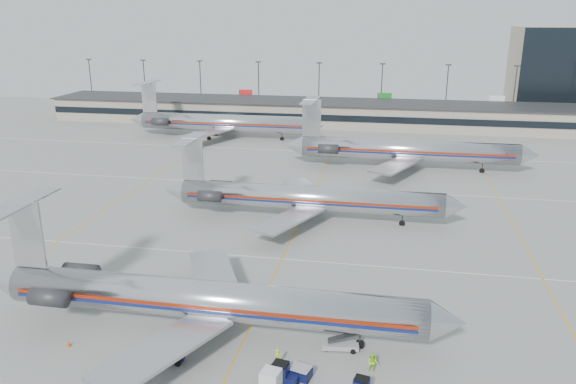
% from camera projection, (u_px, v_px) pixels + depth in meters
% --- Properties ---
extents(ground, '(260.00, 260.00, 0.00)m').
position_uv_depth(ground, '(263.00, 298.00, 59.00)').
color(ground, gray).
rests_on(ground, ground).
extents(apron_markings, '(160.00, 0.15, 0.02)m').
position_uv_depth(apron_markings, '(282.00, 259.00, 68.37)').
color(apron_markings, silver).
rests_on(apron_markings, ground).
extents(terminal, '(162.00, 17.00, 6.25)m').
position_uv_depth(terminal, '(345.00, 113.00, 149.84)').
color(terminal, gray).
rests_on(terminal, ground).
extents(light_mast_row, '(163.60, 0.40, 15.28)m').
position_uv_depth(light_mast_row, '(350.00, 86.00, 161.34)').
color(light_mast_row, '#38383D').
rests_on(light_mast_row, ground).
extents(distant_building, '(30.00, 20.00, 25.00)m').
position_uv_depth(distant_building, '(566.00, 71.00, 164.37)').
color(distant_building, tan).
rests_on(distant_building, ground).
extents(jet_foreground, '(45.65, 26.88, 11.95)m').
position_uv_depth(jet_foreground, '(202.00, 299.00, 51.67)').
color(jet_foreground, silver).
rests_on(jet_foreground, ground).
extents(jet_second_row, '(44.02, 25.92, 11.52)m').
position_uv_depth(jet_second_row, '(303.00, 197.00, 80.61)').
color(jet_second_row, silver).
rests_on(jet_second_row, ground).
extents(jet_third_row, '(47.72, 29.35, 13.05)m').
position_uv_depth(jet_third_row, '(403.00, 150.00, 106.95)').
color(jet_third_row, silver).
rests_on(jet_third_row, ground).
extents(jet_back_row, '(47.95, 29.50, 13.11)m').
position_uv_depth(jet_back_row, '(220.00, 122.00, 133.85)').
color(jet_back_row, silver).
rests_on(jet_back_row, ground).
extents(tug_left, '(2.37, 1.70, 1.74)m').
position_uv_depth(tug_left, '(169.00, 354.00, 47.92)').
color(tug_left, '#090E35').
rests_on(tug_left, ground).
extents(tug_center, '(2.49, 1.58, 1.88)m').
position_uv_depth(tug_center, '(283.00, 374.00, 45.15)').
color(tug_center, '#090E35').
rests_on(tug_center, ground).
extents(cart_inner, '(2.27, 1.89, 1.11)m').
position_uv_depth(cart_inner, '(283.00, 371.00, 45.98)').
color(cart_inner, '#090E35').
rests_on(cart_inner, ground).
extents(cart_outer, '(2.24, 1.82, 1.11)m').
position_uv_depth(cart_outer, '(299.00, 372.00, 45.78)').
color(cart_outer, '#090E35').
rests_on(cart_outer, ground).
extents(uld_container, '(2.01, 1.78, 1.86)m').
position_uv_depth(uld_container, '(271.00, 381.00, 44.14)').
color(uld_container, '#2D2D30').
rests_on(uld_container, ground).
extents(belt_loader, '(3.93, 1.59, 2.03)m').
position_uv_depth(belt_loader, '(341.00, 344.00, 49.74)').
color(belt_loader, gray).
rests_on(belt_loader, ground).
extents(ramp_worker_near, '(0.64, 0.70, 1.61)m').
position_uv_depth(ramp_worker_near, '(278.00, 358.00, 47.34)').
color(ramp_worker_near, '#C1F016').
rests_on(ramp_worker_near, ground).
extents(ramp_worker_far, '(0.98, 0.84, 1.76)m').
position_uv_depth(ramp_worker_far, '(373.00, 363.00, 46.53)').
color(ramp_worker_far, '#94F016').
rests_on(ramp_worker_far, ground).
extents(cone_left, '(0.44, 0.44, 0.54)m').
position_uv_depth(cone_left, '(68.00, 344.00, 50.33)').
color(cone_left, '#E14807').
rests_on(cone_left, ground).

